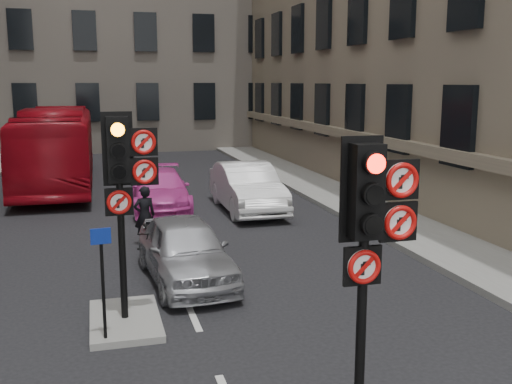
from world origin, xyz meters
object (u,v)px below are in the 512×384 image
motorcyclist (145,215)px  car_white (247,187)px  signal_far (124,171)px  info_sign (102,268)px  car_silver (185,250)px  car_pink (161,190)px  motorcycle (147,247)px  signal_near (372,222)px  bus_red (57,147)px

motorcyclist → car_white: bearing=-147.4°
signal_far → info_sign: (-0.44, -0.81, -1.40)m
info_sign → car_silver: bearing=52.8°
info_sign → car_white: bearing=57.3°
car_pink → motorcycle: 6.32m
car_pink → info_sign: info_sign is taller
signal_near → motorcyclist: bearing=101.7°
car_white → motorcyclist: bearing=-137.1°
car_pink → info_sign: bearing=-98.2°
motorcyclist → signal_near: bearing=91.5°
car_silver → car_white: size_ratio=0.85×
car_white → motorcycle: car_white is taller
car_pink → info_sign: size_ratio=2.46×
car_silver → motorcyclist: 3.21m
motorcycle → info_sign: 4.17m
car_silver → motorcycle: bearing=117.5°
car_white → car_silver: bearing=-114.8°
car_white → motorcyclist: car_white is taller
car_silver → car_white: (3.01, 6.47, 0.09)m
bus_red → motorcycle: bearing=-77.8°
car_silver → info_sign: bearing=-125.7°
signal_far → car_silver: 3.13m
car_silver → bus_red: bearing=99.6°
car_silver → signal_far: bearing=-126.9°
car_silver → bus_red: size_ratio=0.36×
motorcyclist → info_sign: size_ratio=0.85×
signal_near → car_white: 12.72m
signal_far → car_white: (4.30, 8.48, -1.93)m
car_white → motorcyclist: size_ratio=3.04×
car_pink → motorcyclist: bearing=-98.6°
signal_far → bus_red: signal_far is taller
car_pink → motorcyclist: (-0.87, -4.24, 0.12)m
signal_near → info_sign: 4.59m
car_white → motorcyclist: 4.89m
signal_near → car_silver: bearing=102.3°
car_pink → bus_red: bus_red is taller
motorcycle → motorcyclist: motorcyclist is taller
signal_near → car_white: size_ratio=0.76×
car_silver → motorcycle: 1.36m
car_white → signal_far: bearing=-116.7°
bus_red → motorcyclist: size_ratio=7.29×
signal_near → bus_red: size_ratio=0.32×
signal_near → info_sign: (-3.04, 3.19, -1.28)m
car_white → bus_red: bearing=133.1°
bus_red → motorcyclist: (2.64, -10.02, -0.80)m
signal_far → car_pink: size_ratio=0.80×
signal_far → motorcycle: (0.58, 3.15, -2.22)m
car_silver → signal_near: bearing=-81.9°
signal_near → car_white: bearing=82.2°
bus_red → info_sign: 16.06m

